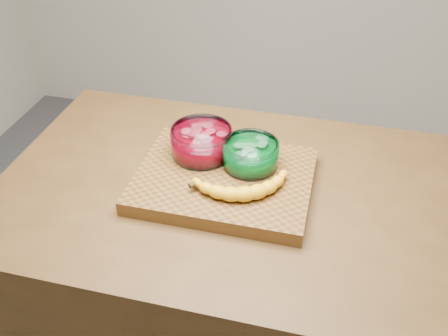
# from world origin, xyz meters

# --- Properties ---
(counter) EXTENTS (1.20, 0.80, 0.90)m
(counter) POSITION_xyz_m (0.00, 0.00, 0.45)
(counter) COLOR #503418
(counter) RESTS_ON ground
(cutting_board) EXTENTS (0.45, 0.35, 0.04)m
(cutting_board) POSITION_xyz_m (0.00, 0.00, 0.92)
(cutting_board) COLOR brown
(cutting_board) RESTS_ON counter
(bowl_red) EXTENTS (0.16, 0.16, 0.08)m
(bowl_red) POSITION_xyz_m (-0.08, 0.08, 0.98)
(bowl_red) COLOR white
(bowl_red) RESTS_ON cutting_board
(bowl_green) EXTENTS (0.15, 0.15, 0.07)m
(bowl_green) POSITION_xyz_m (0.06, 0.06, 0.97)
(bowl_green) COLOR white
(bowl_green) RESTS_ON cutting_board
(banana) EXTENTS (0.26, 0.17, 0.04)m
(banana) POSITION_xyz_m (0.05, -0.04, 0.96)
(banana) COLOR #EBAA14
(banana) RESTS_ON cutting_board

